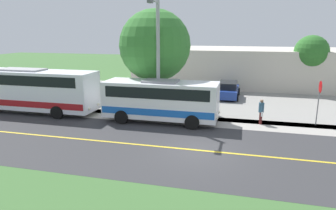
# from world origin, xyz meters

# --- Properties ---
(ground_plane) EXTENTS (120.00, 120.00, 0.00)m
(ground_plane) POSITION_xyz_m (0.00, 0.00, 0.00)
(ground_plane) COLOR #3D6633
(road_surface) EXTENTS (8.00, 100.00, 0.01)m
(road_surface) POSITION_xyz_m (0.00, 0.00, 0.00)
(road_surface) COLOR #333335
(road_surface) RESTS_ON ground
(sidewalk) EXTENTS (2.40, 100.00, 0.01)m
(sidewalk) POSITION_xyz_m (-5.20, 0.00, 0.00)
(sidewalk) COLOR #9E9991
(sidewalk) RESTS_ON ground
(parking_lot_surface) EXTENTS (14.00, 36.00, 0.01)m
(parking_lot_surface) POSITION_xyz_m (-12.40, 3.00, 0.00)
(parking_lot_surface) COLOR gray
(parking_lot_surface) RESTS_ON ground
(road_centre_line) EXTENTS (0.16, 100.00, 0.00)m
(road_centre_line) POSITION_xyz_m (0.00, 0.00, 0.01)
(road_centre_line) COLOR gold
(road_centre_line) RESTS_ON ground
(shuttle_bus_front) EXTENTS (2.66, 7.61, 2.79)m
(shuttle_bus_front) POSITION_xyz_m (-4.51, -3.08, 1.54)
(shuttle_bus_front) COLOR white
(shuttle_bus_front) RESTS_ON ground
(transit_bus_rear) EXTENTS (2.70, 11.36, 3.22)m
(transit_bus_rear) POSITION_xyz_m (-4.53, -13.65, 1.76)
(transit_bus_rear) COLOR white
(transit_bus_rear) RESTS_ON ground
(pedestrian_with_bags) EXTENTS (0.72, 0.34, 1.62)m
(pedestrian_with_bags) POSITION_xyz_m (-5.55, 3.38, 0.86)
(pedestrian_with_bags) COLOR #4C1919
(pedestrian_with_bags) RESTS_ON ground
(stop_sign) EXTENTS (0.76, 0.07, 2.88)m
(stop_sign) POSITION_xyz_m (-6.10, 6.83, 1.96)
(stop_sign) COLOR slate
(stop_sign) RESTS_ON ground
(street_light_pole) EXTENTS (1.97, 0.24, 7.83)m
(street_light_pole) POSITION_xyz_m (-4.87, -3.38, 4.32)
(street_light_pole) COLOR #9E9EA3
(street_light_pole) RESTS_ON ground
(parked_car_near) EXTENTS (4.42, 2.07, 1.45)m
(parked_car_near) POSITION_xyz_m (-13.33, 0.79, 0.69)
(parked_car_near) COLOR navy
(parked_car_near) RESTS_ON ground
(tree_curbside) EXTENTS (5.26, 5.26, 7.49)m
(tree_curbside) POSITION_xyz_m (-7.40, -4.32, 4.86)
(tree_curbside) COLOR brown
(tree_curbside) RESTS_ON ground
(tree_lot_edge) EXTENTS (3.21, 3.21, 5.54)m
(tree_lot_edge) POSITION_xyz_m (-17.40, 8.20, 3.91)
(tree_lot_edge) COLOR brown
(tree_lot_edge) RESTS_ON ground
(commercial_building) EXTENTS (10.00, 23.99, 3.99)m
(commercial_building) POSITION_xyz_m (-21.40, 2.23, 2.00)
(commercial_building) COLOR beige
(commercial_building) RESTS_ON ground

